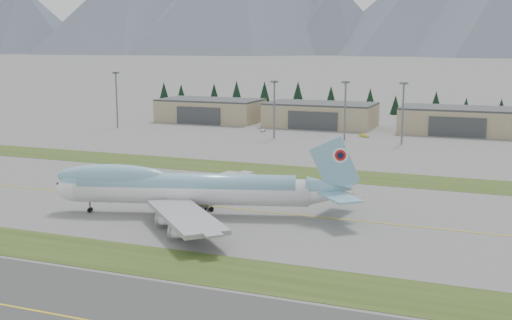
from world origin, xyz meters
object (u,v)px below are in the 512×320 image
at_px(service_vehicle_a, 263,132).
at_px(service_vehicle_b, 364,137).
at_px(hangar_left, 210,110).
at_px(hangar_right, 460,120).
at_px(hangar_center, 321,115).
at_px(boeing_747_freighter, 188,188).

distance_m(service_vehicle_a, service_vehicle_b, 43.45).
xyz_separation_m(hangar_left, hangar_right, (115.00, 0.00, 0.00)).
height_order(hangar_left, hangar_center, same).
bearing_deg(hangar_center, boeing_747_freighter, -84.74).
bearing_deg(hangar_center, service_vehicle_a, -124.66).
xyz_separation_m(hangar_left, service_vehicle_b, (80.47, -26.19, -5.39)).
relative_size(boeing_747_freighter, service_vehicle_a, 18.83).
xyz_separation_m(hangar_center, service_vehicle_a, (-17.99, -26.01, -5.39)).
distance_m(hangar_left, service_vehicle_b, 84.79).
height_order(boeing_747_freighter, service_vehicle_a, boeing_747_freighter).
bearing_deg(boeing_747_freighter, hangar_right, 57.73).
relative_size(boeing_747_freighter, hangar_right, 1.40).
bearing_deg(hangar_right, hangar_center, 180.00).
xyz_separation_m(service_vehicle_a, service_vehicle_b, (43.45, -0.18, 0.00)).
bearing_deg(service_vehicle_b, service_vehicle_a, 113.16).
height_order(hangar_left, service_vehicle_b, hangar_left).
bearing_deg(hangar_left, hangar_right, 0.00).
height_order(service_vehicle_a, service_vehicle_b, service_vehicle_b).
bearing_deg(hangar_right, service_vehicle_b, -142.82).
bearing_deg(service_vehicle_a, boeing_747_freighter, -75.68).
height_order(hangar_right, service_vehicle_a, hangar_right).
bearing_deg(service_vehicle_a, hangar_left, 145.37).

